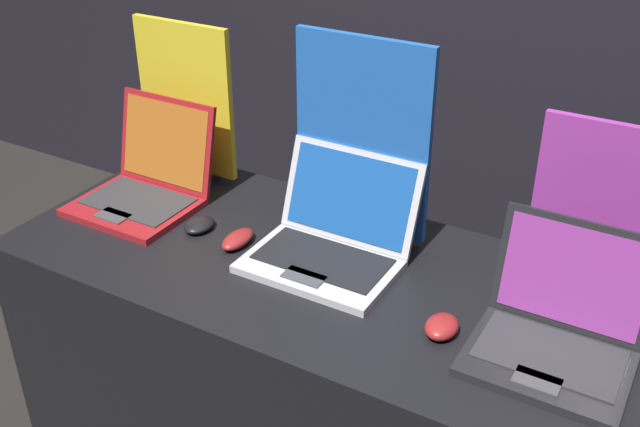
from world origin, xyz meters
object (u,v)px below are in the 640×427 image
Objects in this scene: promo_stand_front at (187,105)px; laptop_middle at (332,238)px; mouse_back at (442,327)px; mouse_middle at (238,239)px; promo_stand_back at (603,208)px; mouse_front at (199,225)px; laptop_front at (146,181)px; promo_stand_middle at (362,144)px; laptop_back at (558,328)px.

laptop_middle is (0.61, -0.20, -0.17)m from promo_stand_front.
laptop_middle is at bearing 157.39° from mouse_back.
mouse_middle is 0.90m from promo_stand_back.
promo_stand_back is at bearing 17.02° from mouse_front.
laptop_front is 0.65m from promo_stand_middle.
laptop_front is 0.62× the size of promo_stand_middle.
mouse_middle is 0.35× the size of laptop_back.
mouse_front is 0.26× the size of laptop_middle.
laptop_back is at bearing -1.26° from mouse_middle.
promo_stand_middle is (0.38, 0.21, 0.24)m from mouse_front.
promo_stand_front is at bearing 143.31° from mouse_middle.
mouse_front is 0.20× the size of promo_stand_front.
promo_stand_middle is 1.33× the size of promo_stand_back.
promo_stand_middle reaches higher than laptop_back.
promo_stand_middle is 1.63× the size of laptop_back.
promo_stand_front reaches higher than mouse_middle.
promo_stand_back is at bearing 22.25° from laptop_middle.
promo_stand_front is 0.50m from mouse_middle.
mouse_back is at bearing -7.21° from mouse_front.
promo_stand_back is (0.58, 0.24, 0.13)m from laptop_middle.
promo_stand_front reaches higher than laptop_back.
promo_stand_middle is at bearing 90.00° from laptop_middle.
promo_stand_middle reaches higher than promo_stand_front.
laptop_front is at bearing -179.98° from laptop_middle.
mouse_front is 1.01× the size of mouse_back.
mouse_middle is (-0.24, -0.07, -0.04)m from laptop_middle.
mouse_back is at bearing -8.76° from laptop_front.
mouse_middle is (0.14, -0.01, 0.00)m from mouse_front.
laptop_front reaches higher than laptop_middle.
laptop_middle is 0.69× the size of promo_stand_middle.
promo_stand_front is 1.18× the size of promo_stand_back.
mouse_middle is at bearing -36.69° from promo_stand_front.
laptop_front reaches higher than mouse_front.
laptop_front is 1.19m from laptop_back.
promo_stand_back reaches higher than mouse_back.
promo_stand_front is at bearing 166.36° from laptop_back.
mouse_back is 0.23× the size of promo_stand_back.
laptop_back is (1.19, -0.29, -0.17)m from promo_stand_front.
promo_stand_middle reaches higher than mouse_back.
laptop_middle is 0.92× the size of promo_stand_back.
promo_stand_back reaches higher than mouse_middle.
mouse_back is (0.36, -0.15, -0.04)m from laptop_middle.
mouse_front is 1.02m from promo_stand_back.
promo_stand_front is at bearing 90.00° from laptop_front.
laptop_front is 2.92× the size of mouse_middle.
promo_stand_middle reaches higher than promo_stand_back.
promo_stand_front is (-0.00, 0.20, 0.16)m from laptop_front.
promo_stand_back reaches higher than laptop_front.
promo_stand_back reaches higher than laptop_middle.
promo_stand_front is 0.61m from promo_stand_middle.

